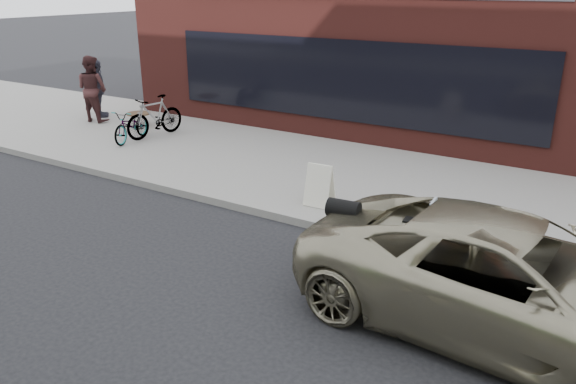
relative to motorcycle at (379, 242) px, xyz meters
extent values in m
plane|color=black|center=(-1.64, -3.03, -0.57)|extent=(120.00, 120.00, 0.00)
cube|color=gray|center=(-1.64, 3.97, -0.50)|extent=(44.00, 6.00, 0.15)
cube|color=#5B221D|center=(-3.64, 10.97, 1.68)|extent=(14.00, 10.00, 4.50)
cube|color=black|center=(-3.64, 5.94, 1.13)|extent=(10.00, 0.08, 2.00)
torus|color=black|center=(-0.59, -0.03, -0.25)|extent=(0.66, 0.17, 0.65)
torus|color=black|center=(0.86, 0.10, -0.25)|extent=(0.66, 0.17, 0.65)
cube|color=#B7B7BC|center=(0.09, 0.03, -0.17)|extent=(0.56, 0.34, 0.37)
cube|color=black|center=(0.38, 0.06, 0.22)|extent=(0.51, 0.35, 0.25)
cube|color=black|center=(-0.10, 0.01, 0.20)|extent=(0.56, 0.32, 0.12)
cube|color=black|center=(-0.44, -0.02, 0.12)|extent=(0.31, 0.24, 0.14)
cube|color=black|center=(0.67, 0.08, 0.35)|extent=(0.20, 0.25, 0.21)
cube|color=silver|center=(0.74, 0.09, 0.59)|extent=(0.17, 0.30, 0.33)
cylinder|color=black|center=(0.60, 0.08, 0.42)|extent=(0.09, 0.68, 0.03)
cube|color=#B7B7BC|center=(-0.56, -0.03, 0.26)|extent=(0.30, 0.32, 0.03)
cube|color=slate|center=(-0.50, -0.28, 0.03)|extent=(0.42, 0.21, 0.39)
cylinder|color=black|center=(-0.56, -0.03, 0.40)|extent=(0.49, 0.31, 0.27)
cylinder|color=#B7B7BC|center=(-0.31, 0.15, -0.23)|extent=(0.54, 0.13, 0.19)
imported|color=tan|center=(1.86, -0.43, 0.14)|extent=(5.30, 2.76, 1.42)
imported|color=gray|center=(-8.17, 3.12, -0.01)|extent=(0.96, 1.66, 0.82)
imported|color=gray|center=(-7.97, 3.76, 0.11)|extent=(0.74, 1.84, 1.07)
cube|color=white|center=(-1.91, 1.67, -0.04)|extent=(0.49, 0.26, 0.77)
cube|color=white|center=(-1.92, 1.88, -0.04)|extent=(0.49, 0.26, 0.77)
cylinder|color=black|center=(-9.18, 4.34, -0.25)|extent=(0.06, 0.06, 0.34)
cylinder|color=#513A26|center=(-9.18, 4.34, -0.07)|extent=(0.66, 0.66, 0.04)
imported|color=#432323|center=(-10.72, 4.10, 0.53)|extent=(0.99, 0.81, 1.90)
imported|color=#363745|center=(-11.02, 4.57, 0.43)|extent=(1.02, 0.99, 1.71)
camera|label=1|loc=(2.66, -6.75, 3.44)|focal=35.00mm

